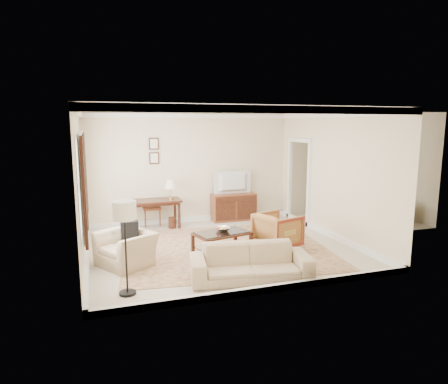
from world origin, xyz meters
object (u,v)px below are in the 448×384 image
writing_desk (154,204)px  striped_armchair (278,229)px  sideboard (233,207)px  tv (234,175)px  coffee_table (222,237)px  club_armchair (126,243)px  sofa (251,257)px

writing_desk → striped_armchair: size_ratio=1.60×
sideboard → tv: (0.00, -0.02, 0.87)m
writing_desk → tv: tv is taller
writing_desk → sideboard: size_ratio=1.10×
sideboard → tv: 0.87m
coffee_table → club_armchair: club_armchair is taller
striped_armchair → sideboard: bearing=-17.2°
writing_desk → coffee_table: writing_desk is taller
writing_desk → striped_armchair: bearing=-48.3°
club_armchair → sofa: 2.38m
sideboard → club_armchair: 4.14m
sideboard → coffee_table: 2.92m
tv → writing_desk: bearing=3.9°
coffee_table → club_armchair: 1.91m
tv → striped_armchair: tv is taller
sofa → tv: bearing=84.1°
striped_armchair → sofa: 1.87m
sofa → striped_armchair: bearing=60.0°
tv → sofa: 4.33m
striped_armchair → sofa: bearing=121.9°
sideboard → club_armchair: club_armchair is taller
sideboard → sofa: bearing=-106.0°
tv → coffee_table: 3.03m
club_armchair → sofa: bearing=24.2°
sideboard → striped_armchair: 2.67m
striped_armchair → sofa: (-1.21, -1.43, -0.02)m
writing_desk → sofa: size_ratio=0.66×
writing_desk → tv: size_ratio=1.33×
striped_armchair → sofa: striped_armchair is taller
coffee_table → writing_desk: bearing=111.7°
tv → sofa: tv is taller
tv → club_armchair: size_ratio=1.02×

